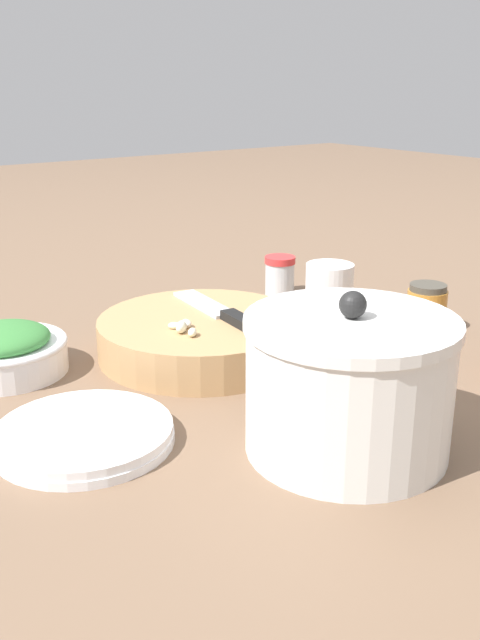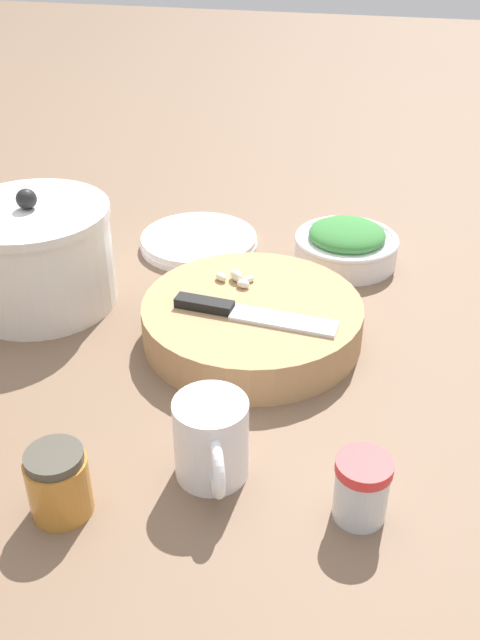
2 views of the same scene
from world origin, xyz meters
name	(u,v)px [view 1 (image 1 of 2)]	position (x,y,z in m)	size (l,w,h in m)	color
ground_plane	(239,354)	(0.00, 0.00, 0.00)	(5.00, 5.00, 0.00)	brown
cutting_board	(202,336)	(0.04, -0.03, 0.03)	(0.29, 0.29, 0.05)	tan
chef_knife	(221,312)	(0.01, -0.03, 0.06)	(0.05, 0.21, 0.01)	black
garlic_cloves	(184,327)	(0.09, 0.00, 0.06)	(0.04, 0.06, 0.02)	white
herb_bowl	(5,350)	(0.29, -0.13, 0.03)	(0.16, 0.16, 0.07)	white
spice_jar	(280,275)	(-0.23, -0.20, 0.04)	(0.06, 0.06, 0.07)	silver
coffee_mug	(330,291)	(-0.21, -0.04, 0.05)	(0.11, 0.08, 0.09)	white
plate_stack	(84,435)	(0.29, 0.11, 0.01)	(0.19, 0.19, 0.02)	white
honey_jar	(426,308)	(-0.29, 0.09, 0.04)	(0.06, 0.06, 0.07)	#BC7A2D
stock_pot	(349,385)	(0.07, 0.29, 0.07)	(0.22, 0.22, 0.17)	silver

